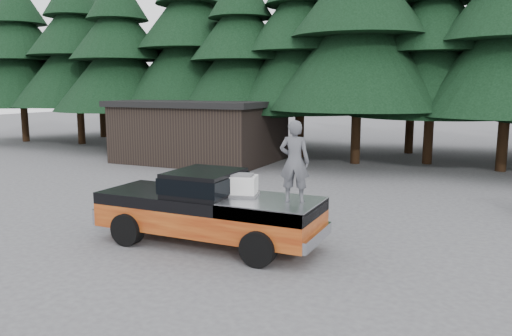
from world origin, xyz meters
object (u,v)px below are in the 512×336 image
at_px(air_compressor, 242,186).
at_px(man_on_bed, 294,161).
at_px(pickup_truck, 209,219).
at_px(utility_building, 201,130).

distance_m(air_compressor, man_on_bed, 1.60).
xyz_separation_m(pickup_truck, man_on_bed, (2.31, 0.07, 1.64)).
relative_size(pickup_truck, man_on_bed, 3.08).
relative_size(air_compressor, utility_building, 0.08).
distance_m(man_on_bed, utility_building, 16.26).
xyz_separation_m(pickup_truck, air_compressor, (0.89, 0.17, 0.91)).
bearing_deg(utility_building, man_on_bed, -51.25).
height_order(man_on_bed, utility_building, utility_building).
xyz_separation_m(pickup_truck, utility_building, (-7.86, 12.74, 1.00)).
bearing_deg(air_compressor, man_on_bed, -18.58).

